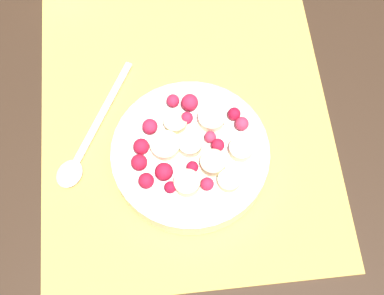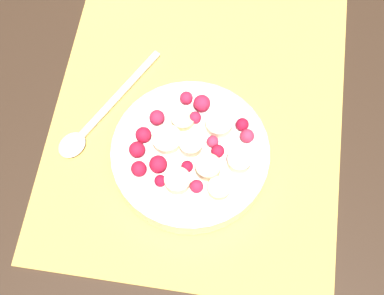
# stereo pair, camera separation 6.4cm
# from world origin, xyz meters

# --- Properties ---
(ground_plane) EXTENTS (3.00, 3.00, 0.00)m
(ground_plane) POSITION_xyz_m (0.00, 0.00, 0.00)
(ground_plane) COLOR #382619
(placemat) EXTENTS (0.46, 0.38, 0.01)m
(placemat) POSITION_xyz_m (0.00, 0.00, 0.00)
(placemat) COLOR #E0B251
(placemat) RESTS_ON ground_plane
(fruit_bowl) EXTENTS (0.19, 0.19, 0.05)m
(fruit_bowl) POSITION_xyz_m (-0.06, -0.00, 0.03)
(fruit_bowl) COLOR silver
(fruit_bowl) RESTS_ON placemat
(spoon) EXTENTS (0.18, 0.11, 0.01)m
(spoon) POSITION_xyz_m (-0.04, 0.13, 0.01)
(spoon) COLOR silver
(spoon) RESTS_ON placemat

